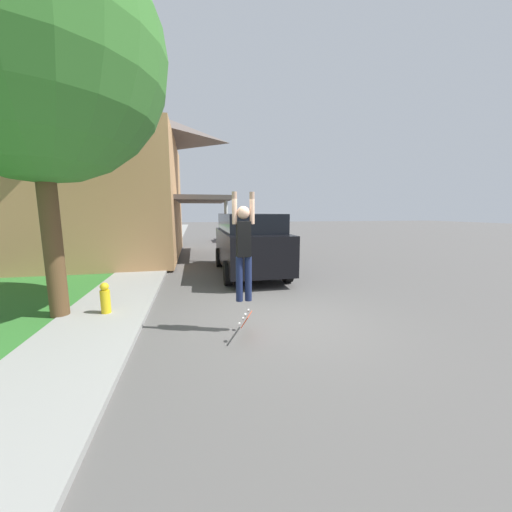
{
  "coord_description": "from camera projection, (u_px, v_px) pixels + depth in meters",
  "views": [
    {
      "loc": [
        -1.62,
        -5.59,
        2.27
      ],
      "look_at": [
        -0.17,
        1.14,
        1.21
      ],
      "focal_mm": 20.0,
      "sensor_mm": 36.0,
      "label": 1
    }
  ],
  "objects": [
    {
      "name": "ground_plane",
      "position": [
        275.0,
        319.0,
        6.08
      ],
      "size": [
        120.0,
        120.0,
        0.0
      ],
      "primitive_type": "plane",
      "color": "#54514F"
    },
    {
      "name": "sidewalk",
      "position": [
        144.0,
        269.0,
        11.12
      ],
      "size": [
        1.8,
        80.0,
        0.1
      ],
      "color": "gray",
      "rests_on": "ground_plane"
    },
    {
      "name": "skateboarder",
      "position": [
        244.0,
        246.0,
        5.23
      ],
      "size": [
        0.41,
        0.23,
        2.02
      ],
      "color": "#192347",
      "rests_on": "ground_plane"
    },
    {
      "name": "skateboard",
      "position": [
        247.0,
        318.0,
        5.19
      ],
      "size": [
        0.37,
        0.78,
        0.36
      ],
      "color": "#B73D23",
      "rests_on": "ground_plane"
    },
    {
      "name": "fire_hydrant",
      "position": [
        105.0,
        298.0,
        6.15
      ],
      "size": [
        0.2,
        0.2,
        0.67
      ],
      "color": "gold",
      "rests_on": "sidewalk"
    },
    {
      "name": "lawn_tree_near",
      "position": [
        31.0,
        49.0,
        5.3
      ],
      "size": [
        4.91,
        4.91,
        7.65
      ],
      "color": "brown",
      "rests_on": "lawn"
    },
    {
      "name": "suv_parked",
      "position": [
        249.0,
        242.0,
        10.53
      ],
      "size": [
        2.17,
        5.18,
        2.21
      ],
      "color": "black",
      "rests_on": "ground_plane"
    },
    {
      "name": "lawn",
      "position": [
        14.0,
        275.0,
        10.21
      ],
      "size": [
        10.0,
        80.0,
        0.08
      ],
      "color": "#2D6B28",
      "rests_on": "ground_plane"
    },
    {
      "name": "house",
      "position": [
        60.0,
        167.0,
        12.86
      ],
      "size": [
        12.98,
        8.74,
        8.14
      ],
      "color": "tan",
      "rests_on": "lawn"
    },
    {
      "name": "car_down_street",
      "position": [
        234.0,
        232.0,
        22.31
      ],
      "size": [
        1.92,
        4.56,
        1.44
      ],
      "color": "maroon",
      "rests_on": "ground_plane"
    }
  ]
}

